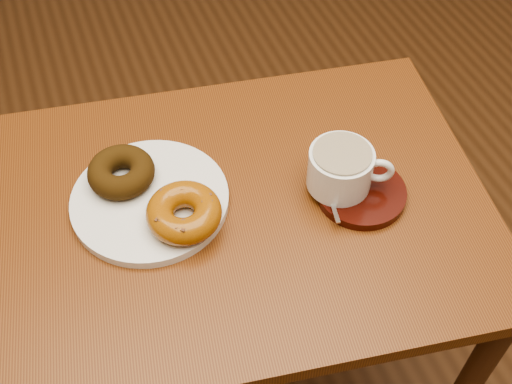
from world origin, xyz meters
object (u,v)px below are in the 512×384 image
object	(u,v)px
donut_plate	(150,200)
coffee_cup	(341,168)
saucer	(361,193)
cafe_table	(245,246)

from	to	relation	value
donut_plate	coffee_cup	world-z (taller)	coffee_cup
coffee_cup	saucer	bearing A→B (deg)	-14.47
saucer	coffee_cup	distance (m)	0.06
donut_plate	cafe_table	bearing A→B (deg)	-21.29
donut_plate	saucer	xyz separation A→B (m)	(0.31, -0.10, 0.00)
cafe_table	coffee_cup	world-z (taller)	coffee_cup
cafe_table	saucer	size ratio (longest dim) A/B	5.98
saucer	coffee_cup	xyz separation A→B (m)	(-0.03, 0.02, 0.04)
coffee_cup	cafe_table	bearing A→B (deg)	-162.71
cafe_table	donut_plate	world-z (taller)	donut_plate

